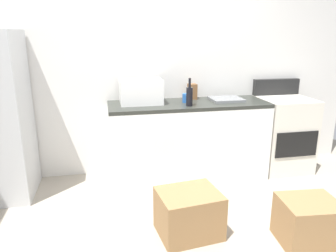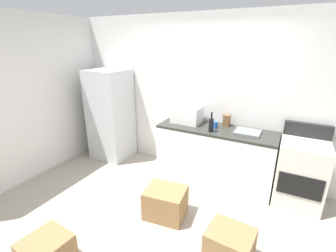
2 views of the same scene
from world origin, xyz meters
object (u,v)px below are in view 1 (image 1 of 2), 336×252
object	(u,v)px
microwave	(141,91)
coffee_mug	(186,98)
cardboard_box_medium	(308,222)
wine_bottle	(189,96)
knife_block	(192,91)
cardboard_box_large	(189,213)
stove_oven	(283,133)

from	to	relation	value
microwave	coffee_mug	distance (m)	0.51
cardboard_box_medium	wine_bottle	bearing A→B (deg)	117.58
wine_bottle	cardboard_box_medium	distance (m)	1.65
knife_block	cardboard_box_large	bearing A→B (deg)	-106.18
knife_block	stove_oven	bearing A→B (deg)	-9.78
knife_block	cardboard_box_large	size ratio (longest dim) A/B	0.36
cardboard_box_large	cardboard_box_medium	distance (m)	0.96
stove_oven	cardboard_box_medium	distance (m)	1.58
microwave	wine_bottle	world-z (taller)	wine_bottle
coffee_mug	knife_block	xyz separation A→B (m)	(0.12, 0.18, 0.04)
wine_bottle	coffee_mug	world-z (taller)	wine_bottle
coffee_mug	cardboard_box_medium	size ratio (longest dim) A/B	0.22
cardboard_box_medium	knife_block	bearing A→B (deg)	107.90
coffee_mug	microwave	bearing A→B (deg)	174.25
cardboard_box_large	microwave	bearing A→B (deg)	101.50
microwave	coffee_mug	size ratio (longest dim) A/B	4.60
wine_bottle	cardboard_box_medium	bearing A→B (deg)	-62.42
knife_block	cardboard_box_large	world-z (taller)	knife_block
stove_oven	wine_bottle	world-z (taller)	wine_bottle
stove_oven	microwave	distance (m)	1.84
wine_bottle	cardboard_box_large	size ratio (longest dim) A/B	0.60
coffee_mug	knife_block	world-z (taller)	knife_block
wine_bottle	knife_block	xyz separation A→B (m)	(0.13, 0.37, -0.02)
knife_block	microwave	bearing A→B (deg)	-168.44
microwave	wine_bottle	xyz separation A→B (m)	(0.49, -0.24, -0.03)
knife_block	wine_bottle	bearing A→B (deg)	-110.06
stove_oven	microwave	size ratio (longest dim) A/B	2.39
cardboard_box_large	knife_block	bearing A→B (deg)	73.82
microwave	knife_block	size ratio (longest dim) A/B	2.56
microwave	cardboard_box_medium	xyz separation A→B (m)	(1.16, -1.51, -0.85)
knife_block	coffee_mug	bearing A→B (deg)	-124.68
microwave	coffee_mug	xyz separation A→B (m)	(0.50, -0.05, -0.09)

